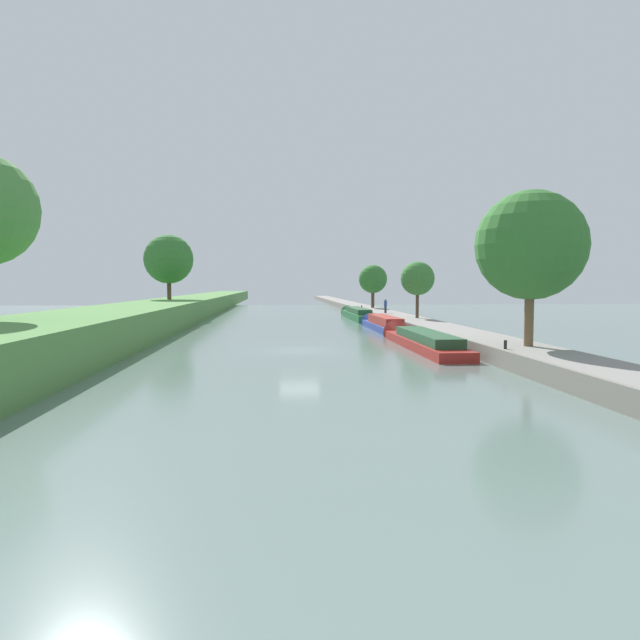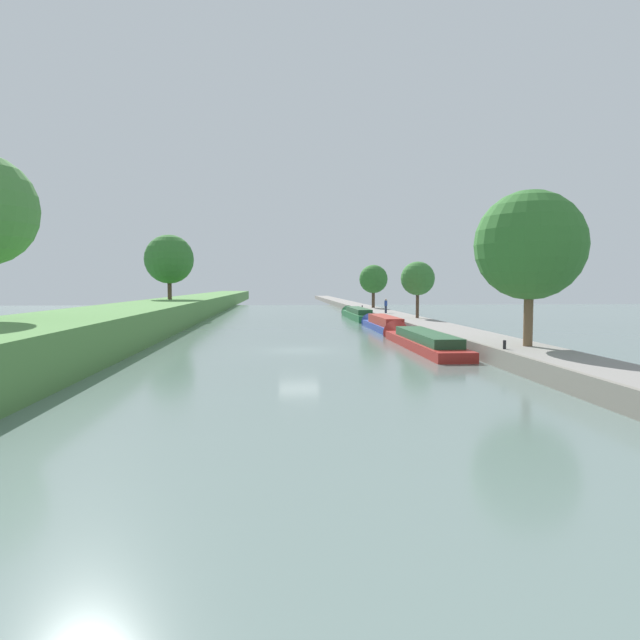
% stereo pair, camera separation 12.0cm
% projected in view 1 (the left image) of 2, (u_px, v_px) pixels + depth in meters
% --- Properties ---
extents(ground_plane, '(160.00, 160.00, 0.00)m').
position_uv_depth(ground_plane, '(300.00, 350.00, 35.22)').
color(ground_plane, slate).
extents(left_grassy_bank, '(7.82, 260.00, 2.32)m').
position_uv_depth(left_grassy_bank, '(74.00, 334.00, 34.09)').
color(left_grassy_bank, '#518442').
rests_on(left_grassy_bank, ground_plane).
extents(right_towpath, '(3.54, 260.00, 0.88)m').
position_uv_depth(right_towpath, '(479.00, 342.00, 36.09)').
color(right_towpath, gray).
rests_on(right_towpath, ground_plane).
extents(stone_quay, '(0.25, 260.00, 0.93)m').
position_uv_depth(stone_quay, '(450.00, 342.00, 35.95)').
color(stone_quay, gray).
rests_on(stone_quay, ground_plane).
extents(narrowboat_red, '(2.18, 15.53, 2.08)m').
position_uv_depth(narrowboat_red, '(420.00, 340.00, 37.24)').
color(narrowboat_red, maroon).
rests_on(narrowboat_red, ground_plane).
extents(narrowboat_blue, '(1.87, 13.93, 1.94)m').
position_uv_depth(narrowboat_blue, '(382.00, 324.00, 51.32)').
color(narrowboat_blue, '#283D93').
rests_on(narrowboat_blue, ground_plane).
extents(narrowboat_green, '(1.95, 16.86, 1.91)m').
position_uv_depth(narrowboat_green, '(356.00, 314.00, 68.43)').
color(narrowboat_green, '#1E6033').
rests_on(narrowboat_green, ground_plane).
extents(tree_rightbank_near, '(5.76, 5.76, 8.22)m').
position_uv_depth(tree_rightbank_near, '(531.00, 245.00, 29.39)').
color(tree_rightbank_near, brown).
rests_on(tree_rightbank_near, right_towpath).
extents(tree_rightbank_midnear, '(3.30, 3.30, 5.53)m').
position_uv_depth(tree_rightbank_midnear, '(418.00, 279.00, 54.55)').
color(tree_rightbank_midnear, '#4C3828').
rests_on(tree_rightbank_midnear, right_towpath).
extents(tree_rightbank_midfar, '(4.02, 4.02, 6.08)m').
position_uv_depth(tree_rightbank_midfar, '(373.00, 279.00, 79.11)').
color(tree_rightbank_midfar, '#4C3828').
rests_on(tree_rightbank_midfar, right_towpath).
extents(tree_leftbank_upstream, '(6.07, 6.07, 8.03)m').
position_uv_depth(tree_leftbank_upstream, '(169.00, 259.00, 69.37)').
color(tree_leftbank_upstream, '#4C3828').
rests_on(tree_leftbank_upstream, left_grassy_bank).
extents(person_walking, '(0.34, 0.34, 1.66)m').
position_uv_depth(person_walking, '(385.00, 305.00, 64.43)').
color(person_walking, '#282D42').
rests_on(person_walking, right_towpath).
extents(mooring_bollard_near, '(0.16, 0.16, 0.45)m').
position_uv_depth(mooring_bollard_near, '(505.00, 345.00, 28.35)').
color(mooring_bollard_near, black).
rests_on(mooring_bollard_near, right_towpath).
extents(mooring_bollard_far, '(0.16, 0.16, 0.45)m').
position_uv_depth(mooring_bollard_far, '(362.00, 307.00, 76.17)').
color(mooring_bollard_far, black).
rests_on(mooring_bollard_far, right_towpath).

